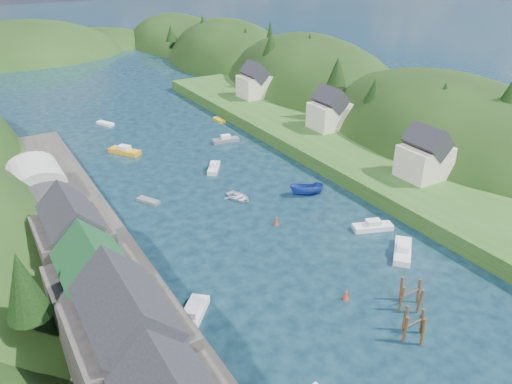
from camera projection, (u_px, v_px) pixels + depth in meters
ground at (192, 165)px, 88.84m from camera, size 600.00×600.00×0.00m
hillside_right at (310, 124)px, 132.11m from camera, size 36.00×245.56×48.00m
far_hills at (60, 79)px, 189.24m from camera, size 103.00×68.00×44.00m
hill_trees at (160, 84)px, 95.85m from camera, size 89.90×147.23×12.16m
quay_left at (106, 295)px, 54.30m from camera, size 12.00×110.00×2.00m
terrace_left_grass at (37, 316)px, 50.95m from camera, size 12.00×110.00×2.50m
quayside_buildings at (119, 334)px, 40.23m from camera, size 8.00×35.84×12.90m
boat_sheds at (45, 197)px, 66.03m from camera, size 7.00×21.00×7.50m
terrace_right at (338, 150)px, 92.20m from camera, size 16.00×120.00×2.40m
right_bank_cottages at (324, 111)px, 97.90m from camera, size 9.00×59.24×8.41m
piling_cluster_near at (414, 327)px, 49.40m from camera, size 2.85×2.69×3.66m
piling_cluster_far at (410, 297)px, 53.69m from camera, size 3.14×2.93×3.61m
channel_buoy_near at (346, 296)px, 55.08m from camera, size 0.70×0.70×1.10m
channel_buoy_far at (277, 221)px, 69.81m from camera, size 0.70×0.70×1.10m
moored_boats at (278, 249)px, 63.23m from camera, size 36.05×101.70×2.42m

